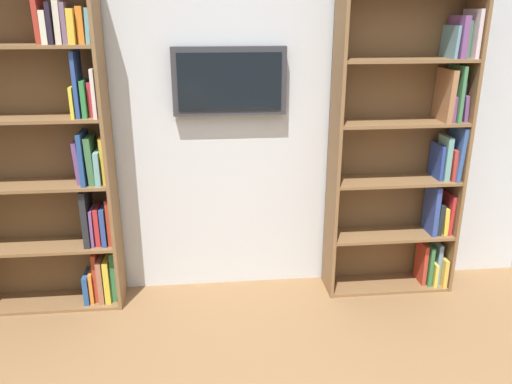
# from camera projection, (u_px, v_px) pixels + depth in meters

# --- Properties ---
(wall_back) EXTENTS (4.52, 0.06, 2.70)m
(wall_back) POSITION_uv_depth(u_px,v_px,m) (220.00, 95.00, 3.29)
(wall_back) COLOR silver
(wall_back) RESTS_ON ground
(bookshelf_left) EXTENTS (0.87, 0.28, 1.98)m
(bookshelf_left) POSITION_uv_depth(u_px,v_px,m) (410.00, 153.00, 3.38)
(bookshelf_left) COLOR brown
(bookshelf_left) RESTS_ON ground
(bookshelf_right) EXTENTS (0.92, 0.28, 2.10)m
(bookshelf_right) POSITION_uv_depth(u_px,v_px,m) (53.00, 154.00, 3.14)
(bookshelf_right) COLOR brown
(bookshelf_right) RESTS_ON ground
(wall_mounted_tv) EXTENTS (0.71, 0.07, 0.42)m
(wall_mounted_tv) POSITION_uv_depth(u_px,v_px,m) (229.00, 81.00, 3.18)
(wall_mounted_tv) COLOR #333338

